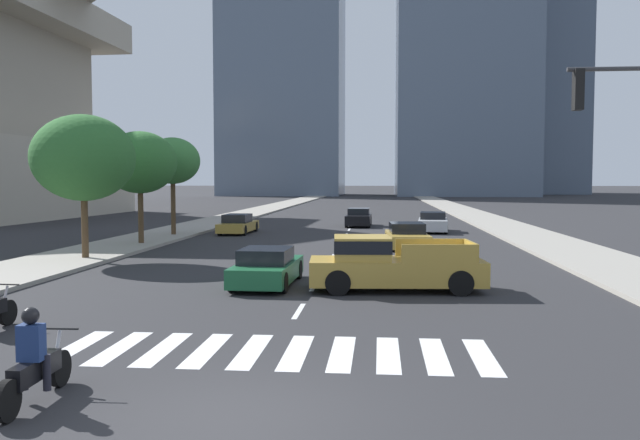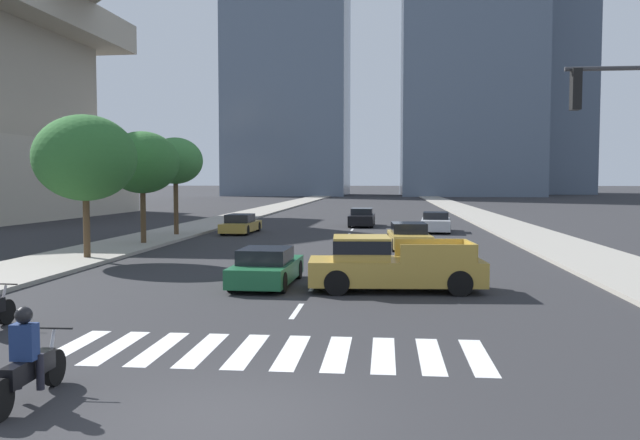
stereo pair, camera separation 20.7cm
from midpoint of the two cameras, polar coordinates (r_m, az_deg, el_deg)
name	(u,v)px [view 1 (the left image)]	position (r m, az deg, el deg)	size (l,w,h in m)	color
ground_plane	(232,419)	(9.71, -8.37, -16.92)	(800.00, 800.00, 0.00)	#28282B
sidewalk_east	(533,237)	(39.97, 18.04, -1.42)	(4.00, 260.00, 0.15)	gray
sidewalk_west	(166,234)	(41.15, -13.49, -1.21)	(4.00, 260.00, 0.15)	gray
crosswalk_near	(274,351)	(13.13, -4.53, -11.42)	(8.55, 2.67, 0.01)	silver
lane_divider_center	(346,234)	(40.70, 2.17, -1.27)	(0.14, 50.00, 0.01)	silver
motorcycle_lead	(35,365)	(11.01, -24.26, -11.55)	(0.70, 2.19, 1.49)	black
pickup_truck	(388,264)	(20.03, 5.67, -3.89)	(5.40, 2.33, 1.67)	#B28E38
sedan_gold_0	(238,224)	(41.76, -7.35, -0.39)	(1.84, 4.79, 1.24)	#B28E38
sedan_black_1	(359,218)	(47.96, 3.29, 0.19)	(1.88, 4.49, 1.33)	black
sedan_silver_2	(433,223)	(43.26, 9.73, -0.23)	(2.18, 4.67, 1.30)	#B7BABF
sedan_green_3	(267,268)	(21.04, -4.95, -4.20)	(1.88, 4.28, 1.22)	#1E6038
sedan_gold_4	(407,237)	(32.63, 7.48, -1.45)	(2.16, 4.82, 1.26)	#B28E38
street_tree_nearest	(83,158)	(28.90, -20.25, 5.13)	(4.23, 4.23, 5.97)	#4C3823
street_tree_second	(140,163)	(34.81, -15.69, 4.87)	(3.76, 3.76, 5.76)	#4C3823
street_tree_third	(173,161)	(39.82, -12.96, 5.06)	(3.26, 3.26, 5.79)	#4C3823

